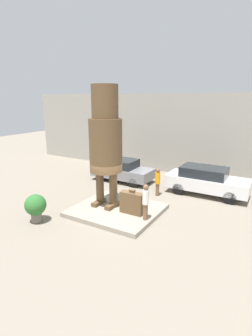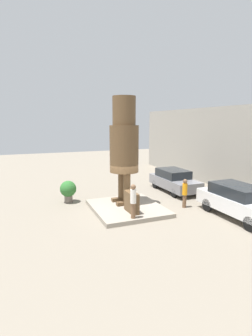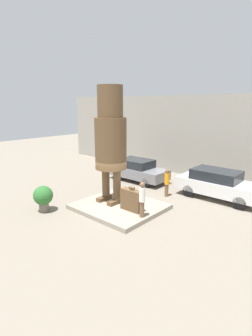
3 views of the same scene
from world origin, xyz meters
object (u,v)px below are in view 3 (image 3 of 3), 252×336
statue_figure (111,136)px  parked_car_grey (138,170)px  parked_car_white (218,184)px  planter_pot (43,197)px  giant_suitcase (132,200)px  worker_hivis (167,182)px  tourist (142,198)px

statue_figure → parked_car_grey: statue_figure is taller
parked_car_white → planter_pot: 9.77m
statue_figure → planter_pot: (-2.02, -2.91, -2.99)m
statue_figure → giant_suitcase: 3.45m
statue_figure → parked_car_grey: bearing=112.3°
planter_pot → worker_hivis: 7.03m
tourist → statue_figure: bearing=168.6°
giant_suitcase → parked_car_grey: parked_car_grey is taller
parked_car_grey → worker_hivis: 3.64m
giant_suitcase → worker_hivis: (-0.15, 3.41, 0.15)m
worker_hivis → planter_pot: bearing=-119.9°
parked_car_grey → planter_pot: bearing=-91.1°
parked_car_white → planter_pot: (-5.95, -7.75, -0.10)m
tourist → parked_car_white: size_ratio=0.36×
tourist → planter_pot: tourist is taller
worker_hivis → giant_suitcase: bearing=-87.4°
giant_suitcase → parked_car_white: size_ratio=0.26×
parked_car_white → worker_hivis: parked_car_white is taller
parked_car_grey → worker_hivis: bearing=-22.4°
giant_suitcase → tourist: 0.99m
parked_car_grey → planter_pot: 7.48m
parked_car_grey → parked_car_white: size_ratio=0.90×
tourist → parked_car_grey: 6.72m
statue_figure → tourist: bearing=-11.4°
statue_figure → giant_suitcase: bearing=-7.8°
giant_suitcase → parked_car_grey: 5.95m
parked_car_grey → parked_car_white: parked_car_white is taller
parked_car_white → giant_suitcase: bearing=-114.3°
giant_suitcase → statue_figure: bearing=172.2°
statue_figure → giant_suitcase: size_ratio=4.90×
parked_car_grey → worker_hivis: worker_hivis is taller
statue_figure → giant_suitcase: (1.64, -0.22, -3.02)m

